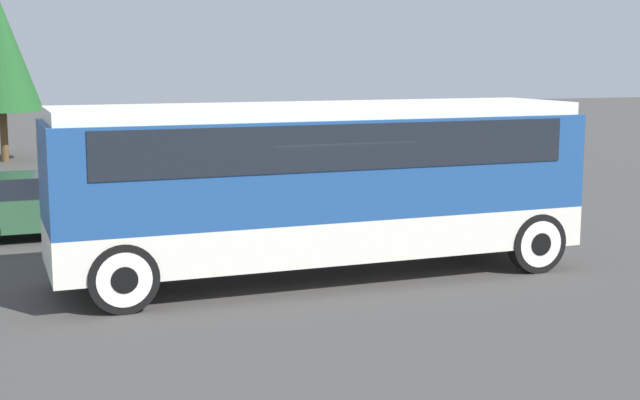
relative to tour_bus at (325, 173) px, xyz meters
The scene contains 5 objects.
ground_plane 1.86m from the tour_bus, behind, with size 120.00×120.00×0.00m, color #423F3D.
tour_bus is the anchor object (origin of this frame).
parked_car_near 9.21m from the tour_bus, 60.61° to the left, with size 4.11×1.84×1.52m.
parked_car_mid 7.05m from the tour_bus, 127.05° to the left, with size 4.00×1.81×1.39m.
tree_center 21.88m from the tour_bus, 102.87° to the left, with size 3.00×3.00×6.31m.
Camera 1 is at (-5.53, -14.53, 3.85)m, focal length 50.00 mm.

